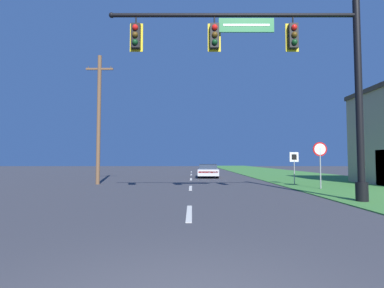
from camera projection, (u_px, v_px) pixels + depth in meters
grass_verge_right at (288, 174)px, 32.74m from camera, size 10.00×110.00×0.04m
road_center_line at (192, 179)px, 24.78m from camera, size 0.16×34.80×0.01m
signal_mast at (290, 69)px, 11.35m from camera, size 9.73×0.47×7.96m
car_ahead at (209, 171)px, 27.64m from camera, size 2.02×4.76×1.19m
stop_sign at (321, 155)px, 16.11m from camera, size 0.76×0.07×2.50m
route_sign_post at (295, 161)px, 18.69m from camera, size 0.55×0.06×2.03m
utility_pole_near at (100, 117)px, 19.78m from camera, size 1.80×0.26×8.55m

